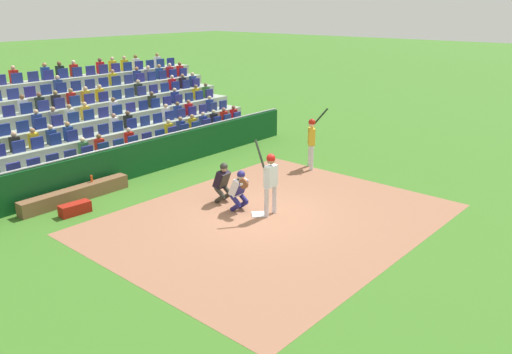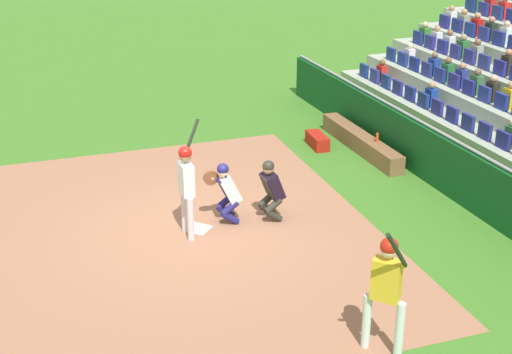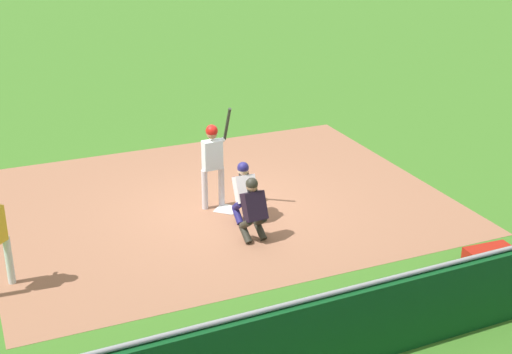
# 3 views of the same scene
# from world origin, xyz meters

# --- Properties ---
(ground_plane) EXTENTS (160.00, 160.00, 0.00)m
(ground_plane) POSITION_xyz_m (0.00, 0.00, 0.00)
(ground_plane) COLOR #3B7023
(infield_dirt_patch) EXTENTS (9.75, 7.92, 0.01)m
(infield_dirt_patch) POSITION_xyz_m (0.00, 0.50, 0.00)
(infield_dirt_patch) COLOR #98644A
(infield_dirt_patch) RESTS_ON ground_plane
(home_plate_marker) EXTENTS (0.62, 0.62, 0.02)m
(home_plate_marker) POSITION_xyz_m (0.00, 0.00, 0.02)
(home_plate_marker) COLOR white
(home_plate_marker) RESTS_ON infield_dirt_patch
(batter_at_plate) EXTENTS (0.56, 0.50, 2.27)m
(batter_at_plate) POSITION_xyz_m (-0.19, 0.24, 1.16)
(batter_at_plate) COLOR silver
(batter_at_plate) RESTS_ON ground_plane
(catcher_crouching) EXTENTS (0.47, 0.71, 1.28)m
(catcher_crouching) POSITION_xyz_m (0.15, -0.64, 0.71)
(catcher_crouching) COLOR navy
(catcher_crouching) RESTS_ON ground_plane
(home_plate_umpire) EXTENTS (0.48, 0.47, 1.30)m
(home_plate_umpire) POSITION_xyz_m (-0.06, -1.51, 0.71)
(home_plate_umpire) COLOR #2D2B23
(home_plate_umpire) RESTS_ON ground_plane
(dugout_wall) EXTENTS (15.85, 0.24, 1.28)m
(dugout_wall) POSITION_xyz_m (0.00, -5.63, 0.61)
(dugout_wall) COLOR #0D441B
(dugout_wall) RESTS_ON ground_plane
(dugout_bench) EXTENTS (3.62, 0.40, 0.44)m
(dugout_bench) POSITION_xyz_m (2.82, -5.08, 0.22)
(dugout_bench) COLOR brown
(dugout_bench) RESTS_ON ground_plane
(water_bottle_on_bench) EXTENTS (0.07, 0.07, 0.22)m
(water_bottle_on_bench) POSITION_xyz_m (2.17, -5.16, 0.55)
(water_bottle_on_bench) COLOR #D54516
(water_bottle_on_bench) RESTS_ON dugout_bench
(equipment_duffel_bag) EXTENTS (0.92, 0.43, 0.34)m
(equipment_duffel_bag) POSITION_xyz_m (3.42, -4.16, 0.17)
(equipment_duffel_bag) COLOR #A11B10
(equipment_duffel_bag) RESTS_ON ground_plane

